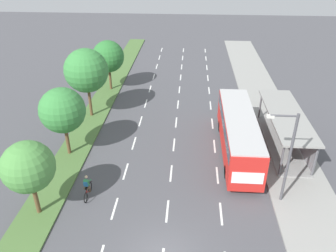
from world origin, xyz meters
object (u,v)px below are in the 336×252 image
at_px(bus_shelter, 288,126).
at_px(streetlight, 287,153).
at_px(cyclist, 87,187).
at_px(median_tree_fourth, 108,57).
at_px(median_tree_nearest, 28,167).
at_px(median_tree_third, 86,71).
at_px(median_tree_second, 62,110).
at_px(bus, 239,131).

bearing_deg(bus_shelter, streetlight, -106.17).
xyz_separation_m(cyclist, median_tree_fourth, (-2.52, 18.74, 3.24)).
distance_m(median_tree_nearest, streetlight, 15.87).
bearing_deg(streetlight, cyclist, -178.01).
height_order(median_tree_nearest, median_tree_third, median_tree_third).
bearing_deg(median_tree_fourth, bus_shelter, -32.05).
distance_m(bus_shelter, median_tree_second, 18.40).
xyz_separation_m(median_tree_nearest, median_tree_third, (-0.26, 13.69, 1.12)).
relative_size(bus, median_tree_second, 1.97).
bearing_deg(streetlight, bus, 110.37).
distance_m(bus_shelter, median_tree_third, 18.78).
height_order(bus, median_tree_fourth, median_tree_fourth).
bearing_deg(median_tree_nearest, bus, 30.86).
height_order(cyclist, median_tree_fourth, median_tree_fourth).
bearing_deg(median_tree_fourth, median_tree_second, -91.96).
relative_size(median_tree_fourth, streetlight, 0.88).
relative_size(bus_shelter, median_tree_third, 1.48).
height_order(median_tree_fourth, streetlight, streetlight).
xyz_separation_m(cyclist, streetlight, (12.97, 0.45, 3.10)).
bearing_deg(median_tree_fourth, bus, -43.06).
bearing_deg(bus, streetlight, -69.63).
height_order(cyclist, streetlight, streetlight).
distance_m(bus, median_tree_second, 13.99).
distance_m(cyclist, median_tree_second, 6.71).
height_order(median_tree_third, median_tree_fourth, median_tree_third).
height_order(bus, median_tree_second, median_tree_second).
distance_m(bus_shelter, median_tree_nearest, 20.28).
distance_m(bus, median_tree_third, 15.14).
bearing_deg(bus, median_tree_fourth, 136.94).
bearing_deg(cyclist, bus, 30.20).
bearing_deg(median_tree_nearest, median_tree_second, 92.18).
xyz_separation_m(median_tree_nearest, streetlight, (15.70, 2.25, 0.21)).
bearing_deg(cyclist, median_tree_fourth, 97.67).
relative_size(bus_shelter, bus, 0.89).
bearing_deg(median_tree_third, median_tree_nearest, -88.91).
distance_m(median_tree_third, streetlight, 19.67).
bearing_deg(median_tree_second, cyclist, -59.36).
height_order(bus_shelter, streetlight, streetlight).
distance_m(median_tree_fourth, streetlight, 23.98).
distance_m(bus_shelter, streetlight, 7.84).
bearing_deg(bus, median_tree_nearest, -149.14).
bearing_deg(streetlight, median_tree_fourth, 130.27).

